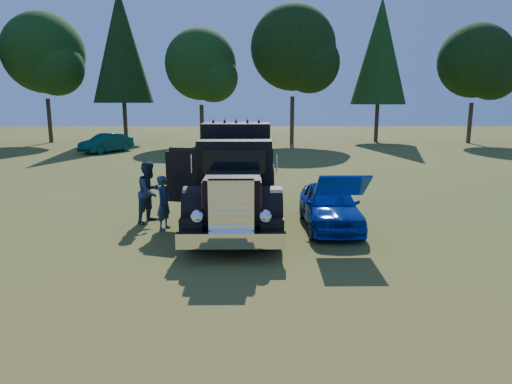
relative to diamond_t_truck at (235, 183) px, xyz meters
The scene contains 7 objects.
ground 2.51m from the diamond_t_truck, 85.78° to the right, with size 120.00×120.00×0.00m, color #2D5519.
treeline 26.17m from the diamond_t_truck, 95.44° to the left, with size 72.10×24.04×13.84m.
diamond_t_truck is the anchor object (origin of this frame).
hotrod_coupe 2.86m from the diamond_t_truck, ahead, with size 1.56×4.09×1.89m.
spectator_near 2.15m from the diamond_t_truck, 168.54° to the right, with size 0.57×0.38×1.57m, color #1E2D47.
spectator_far 2.69m from the diamond_t_truck, behind, with size 0.92×0.71×1.88m, color #1A1E3E.
distant_teal_car 22.78m from the diamond_t_truck, 116.48° to the left, with size 1.45×4.17×1.37m, color #092E3B.
Camera 1 is at (0.30, -11.11, 3.63)m, focal length 32.00 mm.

